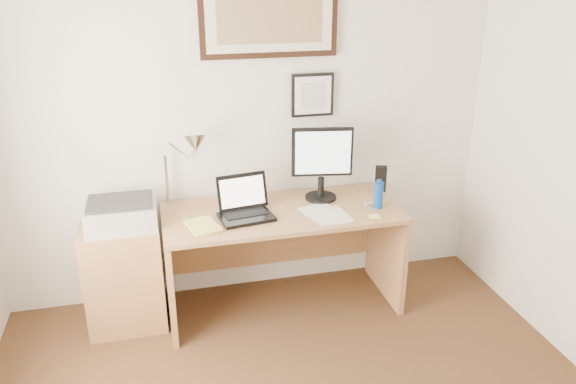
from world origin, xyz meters
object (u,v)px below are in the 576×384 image
object	(u,v)px
side_cabinet	(125,276)
desk	(280,236)
book	(189,229)
water_bottle	(378,195)
laptop	(245,208)
printer	(121,214)
lcd_monitor	(322,160)

from	to	relation	value
side_cabinet	desk	size ratio (longest dim) A/B	0.46
side_cabinet	book	world-z (taller)	book
water_bottle	desk	world-z (taller)	water_bottle
laptop	side_cabinet	bearing A→B (deg)	174.96
side_cabinet	printer	world-z (taller)	printer
water_bottle	desk	bearing A→B (deg)	163.45
laptop	printer	bearing A→B (deg)	174.77
water_bottle	book	distance (m)	1.28
desk	lcd_monitor	size ratio (longest dim) A/B	3.08
lcd_monitor	desk	bearing A→B (deg)	-171.70
book	desk	xyz separation A→B (m)	(0.64, 0.25, -0.24)
laptop	lcd_monitor	world-z (taller)	lcd_monitor
desk	lcd_monitor	world-z (taller)	lcd_monitor
laptop	printer	distance (m)	0.79
lcd_monitor	printer	world-z (taller)	lcd_monitor
water_bottle	laptop	distance (m)	0.91
desk	lcd_monitor	xyz separation A→B (m)	(0.31, 0.05, 0.53)
water_bottle	side_cabinet	bearing A→B (deg)	174.79
side_cabinet	water_bottle	size ratio (longest dim) A/B	3.99
water_bottle	desk	distance (m)	0.75
water_bottle	printer	world-z (taller)	water_bottle
side_cabinet	desk	world-z (taller)	desk
book	water_bottle	bearing A→B (deg)	2.40
laptop	lcd_monitor	bearing A→B (deg)	14.94
book	printer	size ratio (longest dim) A/B	0.56
side_cabinet	book	distance (m)	0.62
side_cabinet	water_bottle	xyz separation A→B (m)	(1.71, -0.16, 0.48)
side_cabinet	lcd_monitor	size ratio (longest dim) A/B	1.40
laptop	printer	xyz separation A→B (m)	(-0.79, 0.07, 0.01)
desk	printer	bearing A→B (deg)	-178.08
side_cabinet	lcd_monitor	xyz separation A→B (m)	(1.38, 0.08, 0.68)
lcd_monitor	printer	bearing A→B (deg)	-176.60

